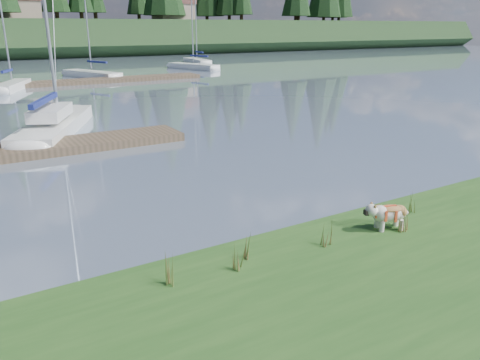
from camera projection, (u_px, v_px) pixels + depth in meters
ground at (11, 88)px, 34.53m from camera, size 200.00×200.00×0.00m
bulldog at (389, 213)px, 9.56m from camera, size 0.97×0.59×0.57m
sailboat_main at (58, 120)px, 20.39m from camera, size 5.04×8.49×12.33m
dock_far at (40, 84)px, 35.46m from camera, size 26.00×2.20×0.30m
sailboat_bg_2 at (15, 85)px, 33.55m from camera, size 3.32×5.81×9.00m
sailboat_bg_3 at (87, 74)px, 41.38m from camera, size 4.12×7.53×11.10m
sailboat_bg_4 at (189, 66)px, 49.37m from camera, size 3.68×7.15×10.56m
sailboat_bg_5 at (195, 61)px, 56.79m from camera, size 2.09×7.15×10.18m
weed_0 at (239, 257)px, 8.01m from camera, size 0.17×0.14×0.52m
weed_1 at (247, 247)px, 8.36m from camera, size 0.17×0.14×0.53m
weed_2 at (404, 219)px, 9.47m from camera, size 0.17×0.14×0.63m
weed_3 at (172, 270)px, 7.51m from camera, size 0.17×0.14×0.63m
weed_4 at (328, 235)px, 8.86m from camera, size 0.17×0.14×0.53m
weed_5 at (411, 204)px, 10.39m from camera, size 0.17×0.14×0.54m
mud_lip at (203, 265)px, 8.77m from camera, size 60.00×0.50×0.14m
house_1 at (16, 5)px, 68.56m from camera, size 6.30×5.30×4.65m
house_2 at (173, 7)px, 78.65m from camera, size 6.30×5.30×4.65m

